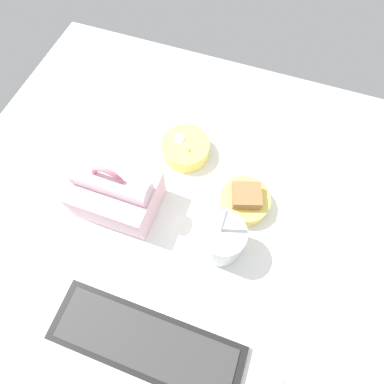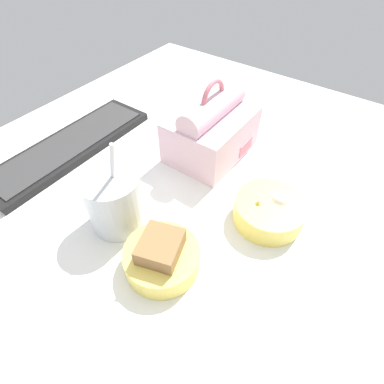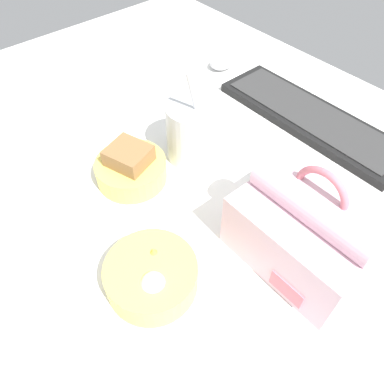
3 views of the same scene
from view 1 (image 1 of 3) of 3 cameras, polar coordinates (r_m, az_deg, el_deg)
name	(u,v)px [view 1 (image 1 of 3)]	position (r cm, az deg, el deg)	size (l,w,h in cm)	color
desk_surface	(208,217)	(78.66, 3.02, -4.75)	(140.00, 110.00, 2.00)	white
keyboard	(146,343)	(72.45, -8.67, -26.49)	(41.82, 12.97, 2.10)	black
lunch_bag	(117,193)	(75.34, -14.16, -0.18)	(19.55, 15.06, 18.30)	beige
soup_cup	(222,240)	(69.75, 5.67, -9.01)	(10.24, 10.24, 19.15)	silver
bento_bowl_sandwich	(245,200)	(77.43, 9.98, -1.56)	(12.75, 12.75, 7.26)	#EFD65B
bento_bowl_snacks	(186,148)	(83.99, -1.24, 8.35)	(13.30, 13.30, 5.87)	#EFD65B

